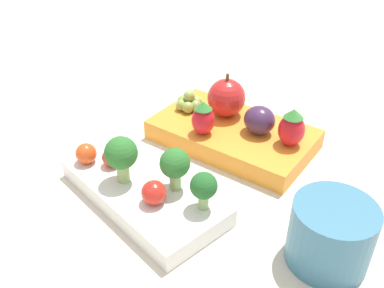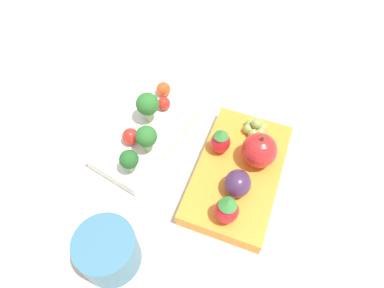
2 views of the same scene
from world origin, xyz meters
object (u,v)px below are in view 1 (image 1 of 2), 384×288
broccoli_floret_1 (175,165)px  strawberry_0 (203,118)px  bento_box_fruit (233,134)px  broccoli_floret_0 (204,187)px  plum (259,120)px  cherry_tomato_0 (154,193)px  apple (226,98)px  drinking_cup (331,235)px  bento_box_savoury (143,191)px  cherry_tomato_1 (112,157)px  cherry_tomato_2 (86,154)px  broccoli_floret_2 (121,154)px  strawberry_1 (292,128)px  grape_cluster (189,103)px

broccoli_floret_1 → strawberry_0: same height
bento_box_fruit → broccoli_floret_0: size_ratio=4.98×
bento_box_fruit → broccoli_floret_1: 0.15m
strawberry_0 → plum: strawberry_0 is taller
broccoli_floret_1 → cherry_tomato_0: bearing=85.7°
broccoli_floret_1 → apple: size_ratio=0.82×
broccoli_floret_0 → drinking_cup: same height
apple → strawberry_0: size_ratio=1.33×
bento_box_savoury → cherry_tomato_1: 0.06m
cherry_tomato_2 → drinking_cup: drinking_cup is taller
broccoli_floret_1 → drinking_cup: size_ratio=0.64×
bento_box_savoury → broccoli_floret_2: bearing=22.9°
bento_box_savoury → strawberry_1: strawberry_1 is taller
strawberry_0 → strawberry_1: strawberry_1 is taller
strawberry_1 → cherry_tomato_1: bearing=48.1°
broccoli_floret_1 → cherry_tomato_2: size_ratio=2.02×
broccoli_floret_2 → cherry_tomato_2: (0.06, 0.00, -0.02)m
plum → apple: bearing=-11.5°
bento_box_savoury → cherry_tomato_0: cherry_tomato_0 is taller
broccoli_floret_0 → broccoli_floret_2: (0.10, 0.02, 0.01)m
drinking_cup → grape_cluster: bearing=-23.9°
broccoli_floret_2 → plum: size_ratio=1.36×
strawberry_0 → strawberry_1: (-0.10, -0.05, 0.00)m
strawberry_1 → plum: bearing=-0.3°
apple → cherry_tomato_0: bearing=102.2°
grape_cluster → cherry_tomato_1: bearing=93.2°
bento_box_savoury → plum: 0.18m
broccoli_floret_0 → broccoli_floret_2: size_ratio=0.77×
cherry_tomato_2 → broccoli_floret_2: bearing=-177.5°
apple → drinking_cup: 0.25m
cherry_tomato_2 → cherry_tomato_0: bearing=178.1°
strawberry_0 → plum: size_ratio=1.13×
bento_box_savoury → apple: size_ratio=3.47×
bento_box_fruit → strawberry_0: (0.02, 0.04, 0.04)m
broccoli_floret_2 → strawberry_1: bearing=-123.3°
broccoli_floret_2 → strawberry_1: size_ratio=1.12×
bento_box_fruit → strawberry_1: 0.09m
broccoli_floret_1 → plum: 0.15m
bento_box_savoury → cherry_tomato_1: bearing=-3.3°
cherry_tomato_0 → cherry_tomato_2: (0.11, -0.00, -0.00)m
apple → bento_box_savoury: bearing=93.4°
bento_box_savoury → cherry_tomato_2: 0.08m
cherry_tomato_2 → strawberry_0: size_ratio=0.54×
broccoli_floret_0 → grape_cluster: size_ratio=1.10×
bento_box_savoury → cherry_tomato_0: bearing=154.4°
bento_box_fruit → cherry_tomato_0: 0.18m
cherry_tomato_1 → bento_box_fruit: bearing=-113.1°
strawberry_0 → cherry_tomato_2: bearing=60.7°
broccoli_floret_0 → plum: size_ratio=1.05×
cherry_tomato_1 → cherry_tomato_2: bearing=27.0°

